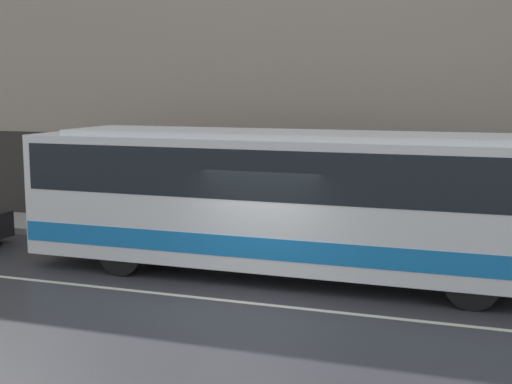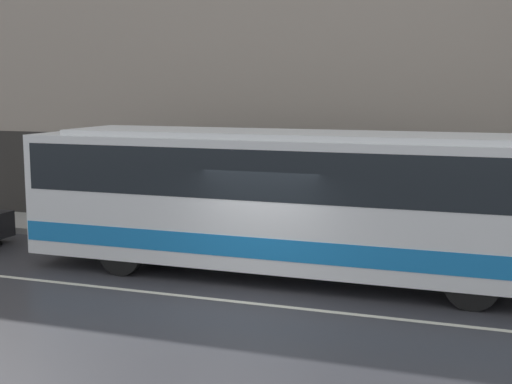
# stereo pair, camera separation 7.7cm
# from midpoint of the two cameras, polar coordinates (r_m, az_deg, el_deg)

# --- Properties ---
(ground_plane) EXTENTS (60.00, 60.00, 0.00)m
(ground_plane) POSITION_cam_midpoint_polar(r_m,az_deg,el_deg) (14.19, -0.71, -8.85)
(ground_plane) COLOR #333338
(sidewalk) EXTENTS (60.00, 2.25, 0.17)m
(sidewalk) POSITION_cam_midpoint_polar(r_m,az_deg,el_deg) (18.89, 4.73, -4.22)
(sidewalk) COLOR #A09E99
(sidewalk) RESTS_ON ground_plane
(lane_stripe) EXTENTS (54.00, 0.14, 0.01)m
(lane_stripe) POSITION_cam_midpoint_polar(r_m,az_deg,el_deg) (14.19, -0.71, -8.83)
(lane_stripe) COLOR beige
(lane_stripe) RESTS_ON ground_plane
(transit_bus) EXTENTS (11.60, 2.62, 3.24)m
(transit_bus) POSITION_cam_midpoint_polar(r_m,az_deg,el_deg) (15.79, 2.12, -0.27)
(transit_bus) COLOR white
(transit_bus) RESTS_ON ground_plane
(pedestrian_waiting) EXTENTS (0.36, 0.36, 1.79)m
(pedestrian_waiting) POSITION_cam_midpoint_polar(r_m,az_deg,el_deg) (18.58, 5.43, -1.52)
(pedestrian_waiting) COLOR navy
(pedestrian_waiting) RESTS_ON sidewalk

